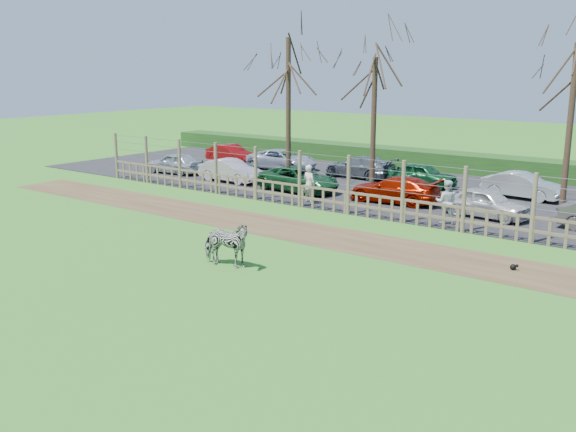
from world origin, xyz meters
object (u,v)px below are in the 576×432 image
Objects in this scene: car_9 at (360,167)px; car_10 at (423,175)px; zebra at (226,244)px; crow at (514,267)px; car_3 at (395,189)px; tree_left at (288,75)px; tree_mid at (375,91)px; car_4 at (487,203)px; car_0 at (174,163)px; car_1 at (230,171)px; visitor_b at (446,202)px; visitor_a at (309,184)px; tree_right at (574,87)px; car_8 at (282,159)px; car_7 at (231,154)px; car_11 at (522,185)px; car_2 at (299,179)px.

car_9 is 4.00m from car_10.
car_9 is (-5.04, 16.50, -0.09)m from zebra.
crow is 10.03m from car_3.
car_3 is at bearing -10.56° from tree_left.
car_4 is (6.86, -2.67, -4.23)m from tree_mid.
car_0 is 0.97× the size of car_1.
car_0 is (-17.49, 2.10, -0.26)m from visitor_b.
tree_left is 1.90× the size of car_3.
car_10 is (6.24, 3.15, -4.98)m from tree_left.
visitor_a is 6.75× the size of crow.
zebra is at bearing 167.40° from car_4.
car_0 and car_4 have the same top height.
car_4 is (-2.14, -3.17, -4.60)m from tree_right.
zebra is 0.40× the size of car_8.
car_1 is at bearing -168.66° from tree_right.
car_0 and car_10 have the same top height.
tree_mid is 1.65× the size of car_3.
car_7 reaches higher than crow.
crow is at bearing -83.85° from tree_right.
car_8 is at bearing 131.70° from tree_left.
car_7 is (-11.46, 2.19, -4.23)m from tree_mid.
zebra reaches higher than car_7.
car_0 and car_1 have the same top height.
tree_left is 1.15× the size of tree_mid.
visitor_b is at bearing -30.27° from zebra.
tree_left is 15.62m from zebra.
tree_mid is 1.87× the size of car_11.
visitor_b reaches higher than car_1.
tree_mid reaches higher than visitor_b.
car_8 is (-9.90, 4.57, 0.00)m from car_3.
tree_mid is 14.23m from crow.
car_2 and car_9 have the same top height.
car_4 is 7.04m from car_10.
car_8 and car_10 have the same top height.
car_9 is at bearing -68.03° from visitor_a.
car_9 is 1.17× the size of car_10.
tree_mid is at bearing -68.93° from car_1.
visitor_a reaches higher than car_4.
car_7 is (0.06, 4.77, 0.00)m from car_0.
car_10 is at bearing 126.80° from crow.
car_4 is at bearing 62.99° from car_9.
zebra is (-6.20, -14.42, -4.51)m from tree_right.
visitor_a is at bearing -97.42° from tree_mid.
car_10 and car_11 have the same top height.
tree_left is at bearing 88.88° from car_4.
car_3 is (6.99, -1.30, -4.98)m from tree_left.
car_10 is at bearing 51.10° from tree_mid.
tree_mid reaches higher than car_3.
car_8 is at bearing 51.40° from car_2.
car_3 reaches higher than crow.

